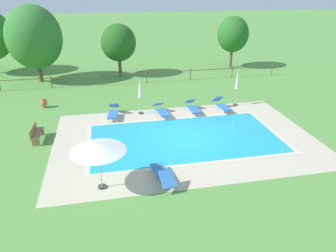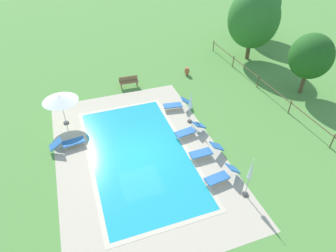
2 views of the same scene
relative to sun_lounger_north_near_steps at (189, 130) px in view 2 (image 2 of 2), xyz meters
The scene contains 18 objects.
ground_plane 3.60m from the sun_lounger_north_near_steps, 78.92° to the right, with size 160.00×160.00×0.00m, color #599342.
pool_deck_paving 3.60m from the sun_lounger_north_near_steps, 78.92° to the right, with size 14.28×9.37×0.01m, color beige.
swimming_pool_water 3.60m from the sun_lounger_north_near_steps, 78.92° to the right, with size 10.28×5.36×0.01m, color #23A8C1.
pool_coping_rim 3.60m from the sun_lounger_north_near_steps, 78.92° to the right, with size 10.76×5.84×0.01m.
sun_lounger_north_near_steps is the anchor object (origin of this frame).
sun_lounger_north_mid 3.08m from the sun_lounger_north_near_steps, behind, with size 0.90×2.08×0.82m.
sun_lounger_north_far 4.17m from the sun_lounger_north_near_steps, ahead, with size 0.84×2.04×0.87m.
sun_lounger_north_end 7.42m from the sun_lounger_north_near_steps, 100.15° to the right, with size 0.85×2.10×0.77m.
sun_lounger_south_near_corner 2.15m from the sun_lounger_north_near_steps, ahead, with size 0.65×2.05×0.79m.
patio_umbrella_open_foreground 8.44m from the sun_lounger_north_near_steps, 118.11° to the right, with size 2.26×2.26×2.21m.
patio_umbrella_closed_row_west 5.65m from the sun_lounger_north_near_steps, ahead, with size 0.32×0.32×2.53m.
patio_umbrella_closed_row_mid_west 1.84m from the sun_lounger_north_near_steps, 155.69° to the left, with size 0.32×0.32×2.29m.
wooden_bench_lawn_side 7.65m from the sun_lounger_north_near_steps, 163.60° to the right, with size 0.50×1.51×0.87m.
terracotta_urn_near_fence 8.25m from the sun_lounger_north_near_steps, 158.55° to the left, with size 0.45×0.45×0.67m.
perimeter_fence 7.52m from the sun_lounger_north_near_steps, 89.24° to the left, with size 23.57×0.08×1.05m.
tree_far_west 10.73m from the sun_lounger_north_near_steps, 100.91° to the left, with size 3.12×3.12×4.65m.
tree_west_mid 13.58m from the sun_lounger_north_near_steps, 132.46° to the left, with size 4.52×4.52×6.37m.
tree_far_east 19.29m from the sun_lounger_north_near_steps, 135.05° to the left, with size 4.21×4.21×5.79m.
Camera 2 is at (12.65, -2.67, 11.77)m, focal length 31.44 mm.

